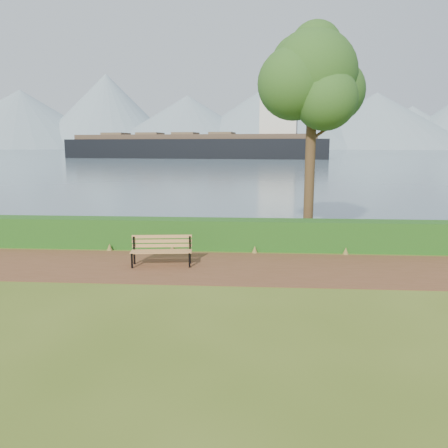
{
  "coord_description": "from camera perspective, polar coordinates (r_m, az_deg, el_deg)",
  "views": [
    {
      "loc": [
        1.56,
        -11.73,
        3.45
      ],
      "look_at": [
        0.66,
        1.2,
        1.1
      ],
      "focal_mm": 35.0,
      "sensor_mm": 36.0,
      "label": 1
    }
  ],
  "objects": [
    {
      "name": "ground",
      "position": [
        12.32,
        -3.47,
        -6.0
      ],
      "size": [
        140.0,
        140.0,
        0.0
      ],
      "primitive_type": "plane",
      "color": "#465D1A",
      "rests_on": "ground"
    },
    {
      "name": "cargo_ship",
      "position": [
        117.08,
        -2.7,
        10.1
      ],
      "size": [
        70.39,
        20.36,
        21.11
      ],
      "rotation": [
        0.0,
        0.0,
        -0.14
      ],
      "color": "black",
      "rests_on": "ground"
    },
    {
      "name": "water",
      "position": [
        271.75,
        3.71,
        9.51
      ],
      "size": [
        700.0,
        510.0,
        0.0
      ],
      "primitive_type": "cube",
      "color": "#485F74",
      "rests_on": "ground"
    },
    {
      "name": "mountains",
      "position": [
        418.62,
        2.58,
        13.57
      ],
      "size": [
        585.0,
        190.0,
        70.0
      ],
      "color": "gray",
      "rests_on": "ground"
    },
    {
      "name": "path",
      "position": [
        12.61,
        -3.3,
        -5.59
      ],
      "size": [
        40.0,
        3.4,
        0.01
      ],
      "primitive_type": "cube",
      "color": "brown",
      "rests_on": "ground"
    },
    {
      "name": "tree",
      "position": [
        16.18,
        11.52,
        18.03
      ],
      "size": [
        3.82,
        3.19,
        7.65
      ],
      "rotation": [
        0.0,
        0.0,
        0.18
      ],
      "color": "#3C2718",
      "rests_on": "ground"
    },
    {
      "name": "hedge",
      "position": [
        14.71,
        -2.19,
        -1.3
      ],
      "size": [
        32.0,
        0.85,
        1.0
      ],
      "primitive_type": "cube",
      "color": "#164B15",
      "rests_on": "ground"
    },
    {
      "name": "bench",
      "position": [
        12.77,
        -8.15,
        -3.17
      ],
      "size": [
        1.79,
        0.7,
        0.87
      ],
      "rotation": [
        0.0,
        0.0,
        0.11
      ],
      "color": "black",
      "rests_on": "ground"
    }
  ]
}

